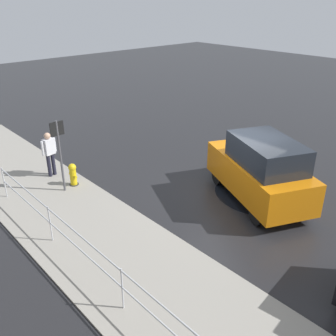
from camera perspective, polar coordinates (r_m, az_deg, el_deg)
name	(u,v)px	position (r m, az deg, el deg)	size (l,w,h in m)	color
ground_plane	(225,197)	(12.01, 8.61, -4.43)	(60.00, 60.00, 0.00)	black
kerb_strip	(115,253)	(9.60, -8.11, -12.64)	(24.00, 3.20, 0.04)	gray
moving_hatchback	(260,170)	(11.62, 13.91, -0.28)	(4.25, 3.16, 2.06)	orange
fire_hydrant	(73,175)	(12.79, -14.27, -1.03)	(0.42, 0.31, 0.80)	gold
pedestrian	(49,151)	(13.45, -17.63, 2.47)	(0.30, 0.56, 1.62)	silver
metal_railing	(81,245)	(8.77, -13.12, -11.39)	(9.38, 0.04, 1.05)	#B7BABF
sign_post	(59,146)	(12.04, -16.25, 3.20)	(0.07, 0.44, 2.40)	#4C4C51
puddle_patch	(262,192)	(12.53, 14.08, -3.60)	(3.02, 3.02, 0.01)	black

